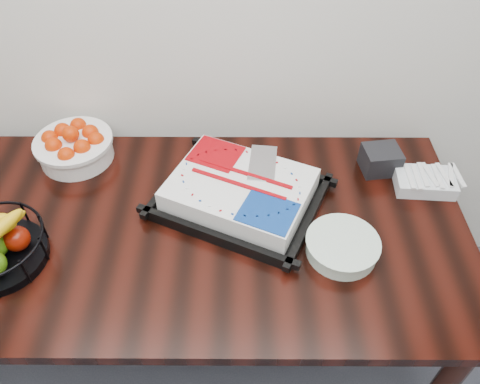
{
  "coord_description": "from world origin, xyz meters",
  "views": [
    {
      "loc": [
        0.17,
        1.02,
        1.9
      ],
      "look_at": [
        0.16,
        2.07,
        0.83
      ],
      "focal_mm": 35.0,
      "sensor_mm": 36.0,
      "label": 1
    }
  ],
  "objects_px": {
    "cake_tray": "(240,192)",
    "plate_stack": "(342,247)",
    "napkin_box": "(380,160)",
    "tangerine_bowl": "(73,142)",
    "table": "(191,241)"
  },
  "relations": [
    {
      "from": "cake_tray",
      "to": "plate_stack",
      "type": "distance_m",
      "value": 0.37
    },
    {
      "from": "cake_tray",
      "to": "napkin_box",
      "type": "relative_size",
      "value": 4.97
    },
    {
      "from": "tangerine_bowl",
      "to": "napkin_box",
      "type": "relative_size",
      "value": 2.24
    },
    {
      "from": "cake_tray",
      "to": "tangerine_bowl",
      "type": "bearing_deg",
      "value": 159.64
    },
    {
      "from": "cake_tray",
      "to": "tangerine_bowl",
      "type": "distance_m",
      "value": 0.64
    },
    {
      "from": "tangerine_bowl",
      "to": "napkin_box",
      "type": "xyz_separation_m",
      "value": [
        1.1,
        -0.06,
        -0.03
      ]
    },
    {
      "from": "cake_tray",
      "to": "plate_stack",
      "type": "height_order",
      "value": "cake_tray"
    },
    {
      "from": "tangerine_bowl",
      "to": "plate_stack",
      "type": "distance_m",
      "value": 1.01
    },
    {
      "from": "plate_stack",
      "to": "tangerine_bowl",
      "type": "bearing_deg",
      "value": 154.61
    },
    {
      "from": "napkin_box",
      "to": "cake_tray",
      "type": "bearing_deg",
      "value": -161.36
    },
    {
      "from": "table",
      "to": "napkin_box",
      "type": "bearing_deg",
      "value": 22.02
    },
    {
      "from": "cake_tray",
      "to": "tangerine_bowl",
      "type": "xyz_separation_m",
      "value": [
        -0.6,
        0.22,
        0.03
      ]
    },
    {
      "from": "plate_stack",
      "to": "table",
      "type": "bearing_deg",
      "value": 167.01
    },
    {
      "from": "table",
      "to": "plate_stack",
      "type": "relative_size",
      "value": 8.04
    },
    {
      "from": "table",
      "to": "tangerine_bowl",
      "type": "distance_m",
      "value": 0.57
    }
  ]
}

